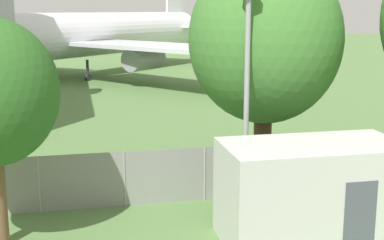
# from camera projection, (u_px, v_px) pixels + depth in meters

# --- Properties ---
(perimeter_fence) EXTENTS (56.07, 0.07, 1.75)m
(perimeter_fence) POSITION_uv_depth(u_px,v_px,m) (125.00, 179.00, 16.46)
(perimeter_fence) COLOR gray
(perimeter_fence) RESTS_ON ground
(airplane) EXTENTS (37.06, 36.81, 11.66)m
(airplane) POSITION_uv_depth(u_px,v_px,m) (53.00, 37.00, 45.15)
(airplane) COLOR silver
(airplane) RESTS_ON ground
(portable_cabin) EXTENTS (4.73, 2.49, 2.63)m
(portable_cabin) POSITION_uv_depth(u_px,v_px,m) (312.00, 192.00, 13.97)
(portable_cabin) COLOR silver
(portable_cabin) RESTS_ON ground
(tree_behind_benches) EXTENTS (5.33, 5.33, 7.92)m
(tree_behind_benches) POSITION_uv_depth(u_px,v_px,m) (265.00, 40.00, 18.48)
(tree_behind_benches) COLOR #4C3823
(tree_behind_benches) RESTS_ON ground
(light_mast) EXTENTS (0.44, 0.44, 6.76)m
(light_mast) POSITION_uv_depth(u_px,v_px,m) (247.00, 70.00, 16.00)
(light_mast) COLOR #99999E
(light_mast) RESTS_ON ground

